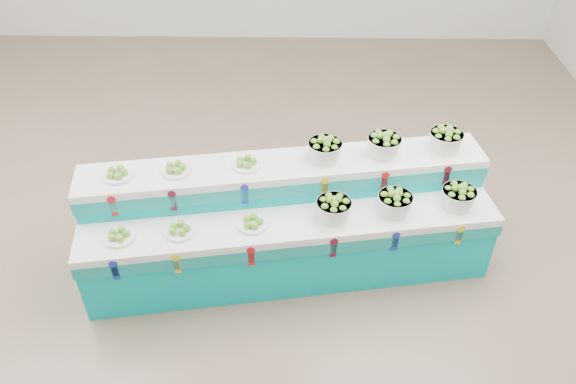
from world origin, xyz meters
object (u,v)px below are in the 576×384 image
(basket_lower_left, at_px, (334,208))
(plate_upper_mid, at_px, (175,168))
(display_stand, at_px, (288,223))
(basket_upper_right, at_px, (446,140))

(basket_lower_left, bearing_deg, plate_upper_mid, 170.20)
(plate_upper_mid, bearing_deg, display_stand, -4.16)
(basket_upper_right, bearing_deg, basket_lower_left, -148.57)
(display_stand, xyz_separation_m, basket_lower_left, (0.39, -0.16, 0.32))
(display_stand, relative_size, basket_upper_right, 12.10)
(basket_lower_left, xyz_separation_m, basket_upper_right, (1.02, 0.63, 0.30))
(display_stand, distance_m, basket_lower_left, 0.53)
(basket_lower_left, height_order, plate_upper_mid, plate_upper_mid)
(plate_upper_mid, bearing_deg, basket_lower_left, -9.80)
(plate_upper_mid, distance_m, basket_upper_right, 2.42)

